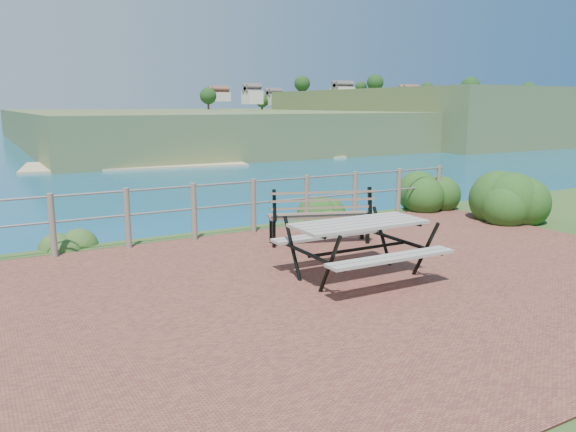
% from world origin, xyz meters
% --- Properties ---
extents(ground, '(10.00, 7.00, 0.12)m').
position_xyz_m(ground, '(0.00, 0.00, 0.00)').
color(ground, brown).
rests_on(ground, ground).
extents(safety_railing, '(9.40, 0.10, 1.00)m').
position_xyz_m(safety_railing, '(0.00, 3.35, 0.57)').
color(safety_railing, '#6B5B4C').
rests_on(safety_railing, ground).
extents(distant_bay, '(290.00, 232.36, 24.00)m').
position_xyz_m(distant_bay, '(173.07, 202.61, -1.52)').
color(distant_bay, '#41572B').
rests_on(distant_bay, ground).
extents(picnic_table, '(1.85, 1.60, 0.78)m').
position_xyz_m(picnic_table, '(0.03, 0.16, 0.50)').
color(picnic_table, '#A09B90').
rests_on(picnic_table, ground).
extents(park_bench, '(1.79, 1.00, 0.99)m').
position_xyz_m(park_bench, '(0.62, 2.07, 0.65)').
color(park_bench, brown).
rests_on(park_bench, ground).
extents(shrub_right_front, '(1.23, 1.23, 1.76)m').
position_xyz_m(shrub_right_front, '(5.00, 1.80, 0.00)').
color(shrub_right_front, '#134014').
rests_on(shrub_right_front, ground).
extents(shrub_right_edge, '(1.03, 1.03, 1.48)m').
position_xyz_m(shrub_right_edge, '(4.52, 3.63, 0.00)').
color(shrub_right_edge, '#134014').
rests_on(shrub_right_edge, ground).
extents(shrub_lip_west, '(0.66, 0.66, 0.36)m').
position_xyz_m(shrub_lip_west, '(-3.17, 3.91, 0.00)').
color(shrub_lip_west, '#274A1B').
rests_on(shrub_lip_west, ground).
extents(shrub_lip_east, '(0.79, 0.79, 0.54)m').
position_xyz_m(shrub_lip_east, '(2.11, 4.24, 0.00)').
color(shrub_lip_east, '#134014').
rests_on(shrub_lip_east, ground).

